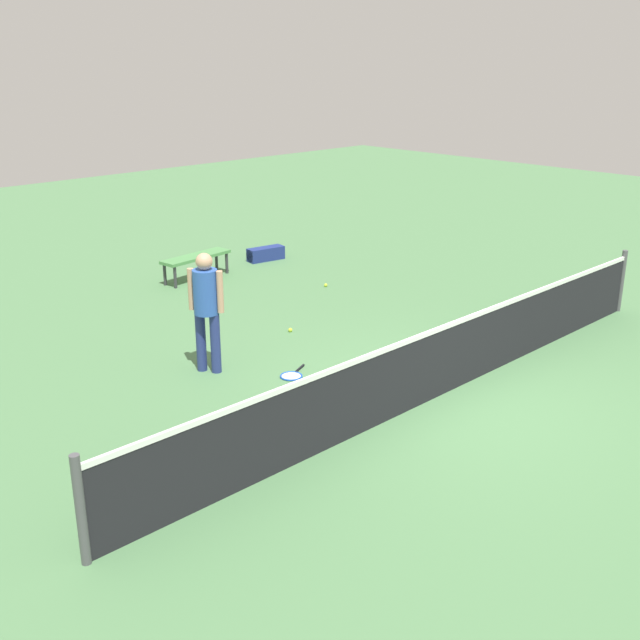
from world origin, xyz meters
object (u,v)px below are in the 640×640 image
(tennis_ball_near_player, at_px, (398,386))
(tennis_ball_midcourt, at_px, (290,330))
(tennis_racket_near_player, at_px, (292,375))
(equipment_bag, at_px, (264,254))
(courtside_bench, at_px, (196,259))
(player_near_side, at_px, (206,302))
(tennis_ball_by_net, at_px, (326,285))

(tennis_ball_near_player, relative_size, tennis_ball_midcourt, 1.00)
(tennis_racket_near_player, xyz_separation_m, tennis_ball_midcourt, (-1.17, -1.34, 0.02))
(equipment_bag, bearing_deg, tennis_ball_midcourt, 55.11)
(tennis_racket_near_player, xyz_separation_m, equipment_bag, (-3.75, -5.04, 0.13))
(tennis_racket_near_player, distance_m, courtside_bench, 5.23)
(player_near_side, height_order, equipment_bag, player_near_side)
(tennis_ball_near_player, xyz_separation_m, tennis_ball_by_net, (-2.59, -4.01, 0.00))
(tennis_ball_by_net, bearing_deg, player_near_side, 23.85)
(tennis_ball_midcourt, distance_m, courtside_bench, 3.61)
(player_near_side, xyz_separation_m, equipment_bag, (-4.46, -4.09, -0.87))
(player_near_side, height_order, tennis_ball_by_net, player_near_side)
(tennis_racket_near_player, bearing_deg, equipment_bag, -126.66)
(equipment_bag, bearing_deg, player_near_side, 42.57)
(player_near_side, height_order, courtside_bench, player_near_side)
(tennis_ball_midcourt, xyz_separation_m, courtside_bench, (-0.70, -3.53, 0.38))
(tennis_racket_near_player, bearing_deg, tennis_ball_near_player, 119.71)
(tennis_ball_by_net, distance_m, tennis_ball_midcourt, 2.56)
(tennis_ball_near_player, distance_m, tennis_ball_midcourt, 2.66)
(tennis_ball_by_net, xyz_separation_m, courtside_bench, (1.45, -2.14, 0.38))
(player_near_side, bearing_deg, equipment_bag, -137.43)
(equipment_bag, bearing_deg, tennis_ball_by_net, 79.60)
(player_near_side, bearing_deg, tennis_ball_by_net, -156.15)
(tennis_ball_midcourt, height_order, courtside_bench, courtside_bench)
(player_near_side, distance_m, tennis_ball_by_net, 4.51)
(courtside_bench, bearing_deg, tennis_ball_midcourt, 78.73)
(tennis_ball_by_net, bearing_deg, tennis_ball_midcourt, 32.78)
(player_near_side, relative_size, tennis_racket_near_player, 2.82)
(tennis_racket_near_player, height_order, equipment_bag, equipment_bag)
(tennis_ball_midcourt, height_order, equipment_bag, equipment_bag)
(tennis_racket_near_player, relative_size, tennis_ball_near_player, 9.13)
(tennis_ball_midcourt, bearing_deg, courtside_bench, -101.27)
(tennis_ball_by_net, height_order, courtside_bench, courtside_bench)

